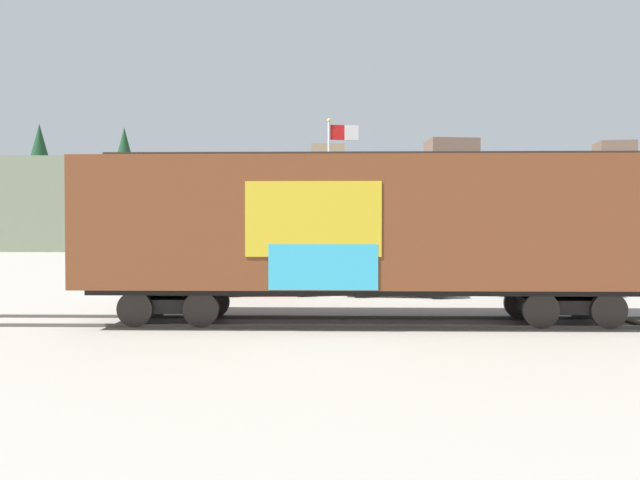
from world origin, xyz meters
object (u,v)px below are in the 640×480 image
(flagpole, at_px, (334,182))
(parked_car_red, at_px, (263,272))
(parked_car_blue, at_px, (545,273))
(parked_car_white, at_px, (397,275))
(freight_car, at_px, (368,226))

(flagpole, height_order, parked_car_red, flagpole)
(flagpole, distance_m, parked_car_red, 5.33)
(parked_car_red, distance_m, parked_car_blue, 10.86)
(parked_car_white, bearing_deg, parked_car_blue, 2.42)
(parked_car_blue, bearing_deg, parked_car_red, 179.94)
(parked_car_red, bearing_deg, parked_car_blue, -0.06)
(parked_car_red, height_order, parked_car_white, parked_car_red)
(parked_car_red, distance_m, parked_car_white, 5.17)
(freight_car, bearing_deg, flagpole, 95.74)
(flagpole, xyz_separation_m, parked_car_red, (-2.77, -2.66, -3.70))
(freight_car, relative_size, parked_car_red, 3.44)
(parked_car_red, relative_size, parked_car_blue, 1.00)
(parked_car_red, height_order, parked_car_blue, parked_car_red)
(freight_car, xyz_separation_m, flagpole, (-0.91, 9.04, 1.99))
(parked_car_blue, bearing_deg, parked_car_white, -177.58)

